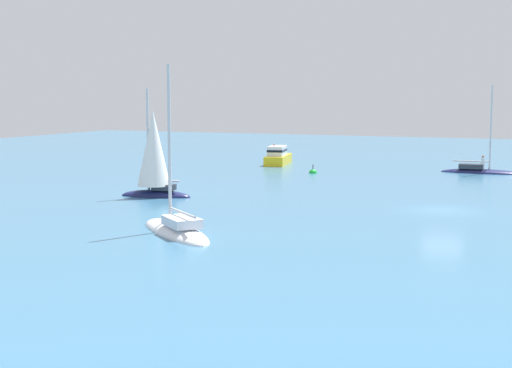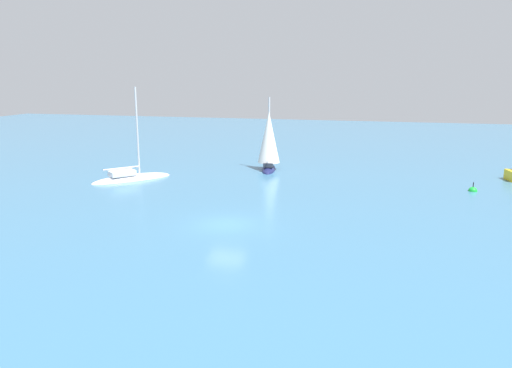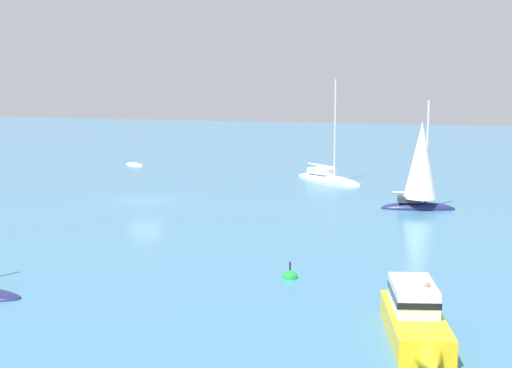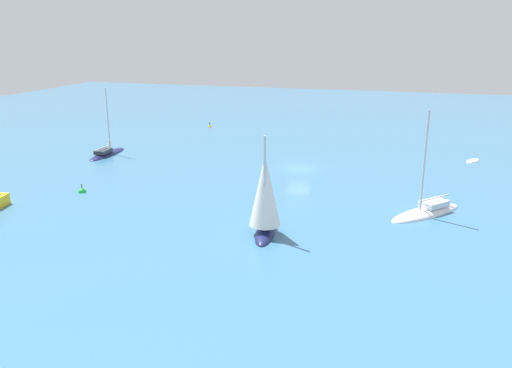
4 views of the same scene
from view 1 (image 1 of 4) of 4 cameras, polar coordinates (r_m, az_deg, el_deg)
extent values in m
plane|color=teal|center=(48.53, 14.09, -1.97)|extent=(160.00, 160.00, 0.00)
cube|color=yellow|center=(77.91, 1.71, 1.87)|extent=(3.05, 6.17, 0.96)
cone|color=yellow|center=(81.48, 2.17, 2.09)|extent=(1.23, 1.63, 0.96)
cube|color=silver|center=(77.20, 1.62, 2.56)|extent=(2.11, 3.24, 1.00)
cube|color=black|center=(77.20, 1.62, 2.59)|extent=(2.15, 3.29, 0.24)
cylinder|color=blue|center=(77.79, 1.39, 2.58)|extent=(0.32, 0.32, 0.96)
sphere|color=#A46C61|center=(77.74, 1.39, 3.02)|extent=(0.24, 0.24, 0.24)
ellipsoid|color=#191E4C|center=(53.81, -7.67, -0.96)|extent=(5.37, 2.27, 0.99)
cube|color=#2D333D|center=(53.50, -7.05, -0.24)|extent=(1.71, 1.24, 0.42)
cylinder|color=silver|center=(53.60, -8.26, 3.39)|extent=(0.18, 0.18, 7.19)
cylinder|color=silver|center=(53.44, -7.04, 0.24)|extent=(2.34, 0.53, 0.15)
cone|color=white|center=(53.50, -7.85, 2.74)|extent=(2.70, 2.70, 5.39)
ellipsoid|color=white|center=(39.70, -6.15, -3.74)|extent=(7.36, 6.70, 1.03)
cube|color=silver|center=(38.69, -5.68, -2.89)|extent=(2.74, 2.63, 0.47)
cylinder|color=silver|center=(39.85, -6.64, 3.09)|extent=(0.18, 0.18, 8.34)
cylinder|color=silver|center=(38.58, -5.67, -2.18)|extent=(2.80, 2.42, 0.14)
ellipsoid|color=#191E4C|center=(72.35, 16.81, 0.81)|extent=(7.34, 1.97, 0.76)
cube|color=#2D333D|center=(72.39, 16.14, 1.31)|extent=(2.21, 1.35, 0.44)
cylinder|color=silver|center=(71.98, 17.51, 4.14)|extent=(0.15, 0.15, 7.71)
cylinder|color=silver|center=(72.35, 16.12, 1.68)|extent=(3.30, 0.16, 0.12)
cylinder|color=white|center=(71.92, 16.94, 1.51)|extent=(0.32, 0.32, 1.08)
sphere|color=#9C6D57|center=(71.86, 16.96, 2.03)|extent=(0.24, 0.24, 0.24)
sphere|color=green|center=(69.39, 4.37, 0.84)|extent=(0.75, 0.75, 0.75)
cylinder|color=black|center=(69.33, 4.38, 1.32)|extent=(0.08, 0.08, 0.42)
camera|label=2|loc=(61.93, 45.64, 7.35)|focal=34.58mm
camera|label=3|loc=(104.53, 6.92, 8.40)|focal=53.94mm
camera|label=4|loc=(72.82, -37.87, 11.48)|focal=36.67mm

